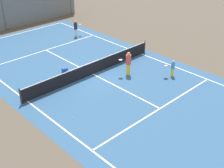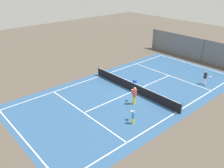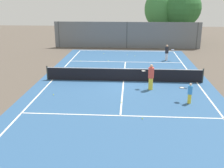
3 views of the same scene
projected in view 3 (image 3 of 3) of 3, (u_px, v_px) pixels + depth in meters
ground_plane at (124, 81)px, 21.01m from camera, size 80.00×80.00×0.00m
court_surface at (124, 81)px, 21.01m from camera, size 13.00×25.00×0.01m
tennis_net at (124, 75)px, 20.85m from camera, size 11.90×0.10×1.10m
perimeter_fence at (127, 35)px, 33.82m from camera, size 18.00×0.12×3.20m
tree_0 at (182, 8)px, 36.84m from camera, size 5.06×5.06×7.18m
tree_1 at (160, 9)px, 37.81m from camera, size 4.30×4.30×7.08m
player_0 at (167, 52)px, 27.47m from camera, size 0.91×0.38×1.59m
player_1 at (190, 93)px, 16.50m from camera, size 0.80×0.68×1.27m
player_2 at (151, 77)px, 18.86m from camera, size 0.92×0.73×1.79m
ball_crate at (108, 73)px, 22.64m from camera, size 0.38×0.28×0.43m
tennis_ball_0 at (76, 68)px, 24.64m from camera, size 0.07×0.07×0.07m
tennis_ball_1 at (81, 61)px, 27.41m from camera, size 0.07×0.07×0.07m
tennis_ball_2 at (141, 70)px, 24.11m from camera, size 0.07×0.07×0.07m
tennis_ball_3 at (104, 54)px, 30.85m from camera, size 0.07×0.07×0.07m
tennis_ball_4 at (127, 55)px, 30.13m from camera, size 0.07×0.07×0.07m
tennis_ball_5 at (121, 102)px, 16.71m from camera, size 0.07×0.07×0.07m
tennis_ball_6 at (53, 95)px, 18.02m from camera, size 0.07×0.07×0.07m
tennis_ball_7 at (142, 118)px, 14.52m from camera, size 0.07×0.07×0.07m
tennis_ball_8 at (108, 60)px, 27.57m from camera, size 0.07×0.07×0.07m
tennis_ball_9 at (135, 56)px, 29.73m from camera, size 0.07×0.07×0.07m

